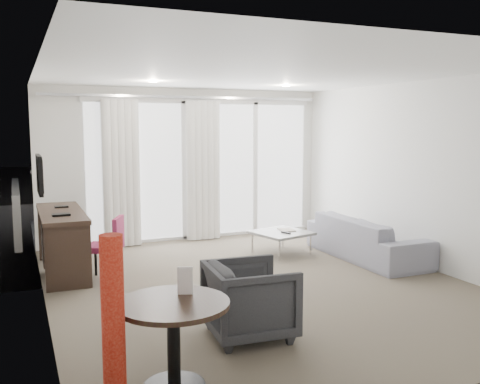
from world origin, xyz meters
name	(u,v)px	position (x,y,z in m)	size (l,w,h in m)	color
floor	(259,285)	(0.00, 0.00, 0.00)	(5.00, 6.00, 0.00)	brown
ceiling	(260,73)	(0.00, 0.00, 2.60)	(5.00, 6.00, 0.00)	white
wall_left	(41,191)	(-2.50, 0.00, 1.30)	(0.00, 6.00, 2.60)	silver
wall_right	(421,174)	(2.50, 0.00, 1.30)	(0.00, 6.00, 2.60)	silver
wall_front	(438,222)	(0.00, -3.00, 1.30)	(5.00, 0.00, 2.60)	silver
window_panel	(203,170)	(0.30, 2.98, 1.20)	(4.00, 0.02, 2.38)	white
window_frame	(203,170)	(0.30, 2.97, 1.20)	(4.10, 0.06, 2.44)	white
curtain_left	(122,174)	(-1.15, 2.82, 1.20)	(0.60, 0.20, 2.38)	white
curtain_right	(203,171)	(0.25, 2.82, 1.20)	(0.60, 0.20, 2.38)	white
curtain_track	(188,97)	(0.00, 2.82, 2.45)	(4.80, 0.04, 0.04)	#B2B2B7
downlight_a	(153,81)	(-0.90, 1.60, 2.59)	(0.12, 0.12, 0.02)	#FFE0B2
downlight_b	(286,86)	(1.20, 1.60, 2.59)	(0.12, 0.12, 0.02)	#FFE0B2
desk	(62,242)	(-2.20, 1.53, 0.42)	(0.56, 1.79, 0.84)	black
tv	(39,174)	(-2.46, 1.45, 1.35)	(0.05, 0.80, 0.50)	black
desk_chair	(105,248)	(-1.73, 1.00, 0.41)	(0.45, 0.42, 0.82)	maroon
round_table	(174,345)	(-1.71, -2.16, 0.34)	(0.85, 0.85, 0.68)	black
menu_card	(185,289)	(-1.57, -2.02, 0.72)	(0.12, 0.02, 0.22)	white
red_lamp	(113,326)	(-2.18, -2.35, 0.63)	(0.25, 0.25, 1.26)	#B22716
tub_armchair	(250,300)	(-0.77, -1.46, 0.35)	(0.76, 0.78, 0.71)	#2B2C2E
coffee_table	(281,243)	(1.01, 1.34, 0.17)	(0.78, 0.78, 0.35)	gray
remote	(286,232)	(1.01, 1.20, 0.36)	(0.05, 0.17, 0.02)	black
magazine	(286,230)	(1.13, 1.40, 0.36)	(0.23, 0.29, 0.02)	gray
sofa	(367,238)	(2.07, 0.61, 0.31)	(2.12, 0.83, 0.62)	gray
terrace_slab	(179,226)	(0.30, 4.50, -0.06)	(5.60, 3.00, 0.12)	#4D4D50
rattan_chair_a	(217,206)	(0.93, 3.94, 0.39)	(0.53, 0.53, 0.77)	brown
rattan_chair_b	(255,197)	(2.13, 4.76, 0.40)	(0.54, 0.54, 0.80)	brown
rattan_table	(217,209)	(1.10, 4.40, 0.24)	(0.49, 0.49, 0.49)	brown
balustrade	(161,191)	(0.30, 5.95, 0.50)	(5.50, 0.06, 1.05)	#B2B2B7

